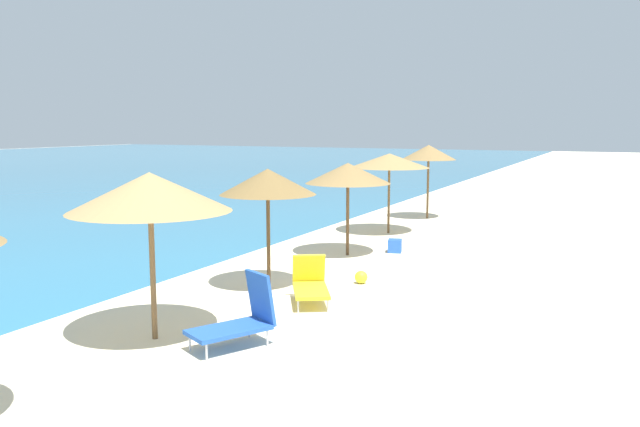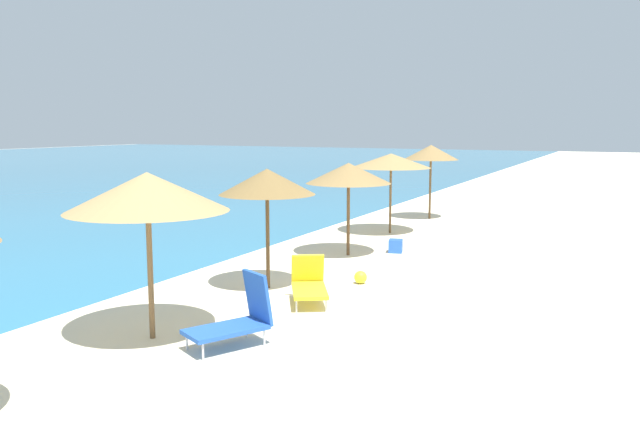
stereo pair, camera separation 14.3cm
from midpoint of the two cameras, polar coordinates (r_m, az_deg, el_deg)
ground_plane at (r=14.68m, az=7.59°, el=-6.34°), size 160.00×160.00×0.00m
beach_umbrella_1 at (r=10.93m, az=-14.67°, el=1.84°), size 2.69×2.69×2.82m
beach_umbrella_2 at (r=14.01m, az=-4.41°, el=2.80°), size 2.10×2.10×2.64m
beach_umbrella_3 at (r=17.59m, az=2.77°, el=3.57°), size 2.34×2.34×2.56m
beach_umbrella_4 at (r=21.36m, az=6.49°, el=4.66°), size 2.64×2.64×2.65m
beach_umbrella_5 at (r=24.97m, az=9.95°, el=5.33°), size 2.08×2.08×2.83m
lounge_chair_0 at (r=10.70m, az=-6.93°, el=-9.14°), size 1.51×1.22×1.18m
lounge_chair_1 at (r=13.13m, az=-0.67°, el=-6.25°), size 1.51×1.27×0.92m
beach_ball at (r=14.72m, az=3.89°, el=-5.65°), size 0.30×0.30×0.30m
cooler_box at (r=18.36m, az=6.93°, el=-2.87°), size 0.48×0.46×0.37m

